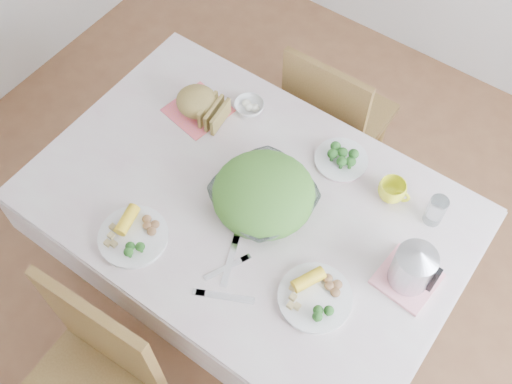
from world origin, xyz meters
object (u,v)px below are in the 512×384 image
Objects in this scene: dining_table at (249,251)px; yellow_mug at (392,191)px; salad_bowl at (264,197)px; dinner_plate_left at (133,237)px; electric_kettle at (415,264)px; dinner_plate_right at (315,298)px; chair_far at (340,112)px.

dining_table is 0.66m from yellow_mug.
dinner_plate_left is (-0.28, -0.37, -0.03)m from salad_bowl.
dinner_plate_left is at bearing -133.68° from yellow_mug.
dinner_plate_left is 0.92m from electric_kettle.
salad_bowl is 1.40× the size of dinner_plate_right.
dining_table is 5.89× the size of dinner_plate_left.
electric_kettle reaches higher than dining_table.
chair_far reaches higher than dinner_plate_right.
dinner_plate_left is at bearing 80.02° from chair_far.
chair_far is 2.69× the size of salad_bowl.
salad_bowl is 0.46m from dinner_plate_left.
dinner_plate_right is at bearing -29.93° from salad_bowl.
dinner_plate_left is 0.64m from dinner_plate_right.
chair_far is 1.16m from dinner_plate_left.
yellow_mug reaches higher than dinner_plate_right.
chair_far is at bearing 80.94° from dinner_plate_left.
yellow_mug is (0.39, 0.31, 0.43)m from dining_table.
electric_kettle is at bearing 48.18° from dinner_plate_right.
yellow_mug is (0.62, 0.65, 0.03)m from dinner_plate_left.
salad_bowl is at bearing 53.01° from dinner_plate_left.
dining_table is 1.56× the size of chair_far.
salad_bowl is (0.05, 0.03, 0.43)m from dining_table.
chair_far is 0.72m from yellow_mug.
chair_far is at bearing 97.64° from salad_bowl.
dining_table is 0.78m from electric_kettle.
chair_far is (-0.05, 0.77, 0.09)m from dining_table.
yellow_mug reaches higher than dinner_plate_left.
dinner_plate_left is 0.90m from yellow_mug.
dinner_plate_right is at bearing 114.10° from chair_far.
chair_far reaches higher than dining_table.
salad_bowl is 0.55m from electric_kettle.
yellow_mug is at bearing 39.42° from salad_bowl.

